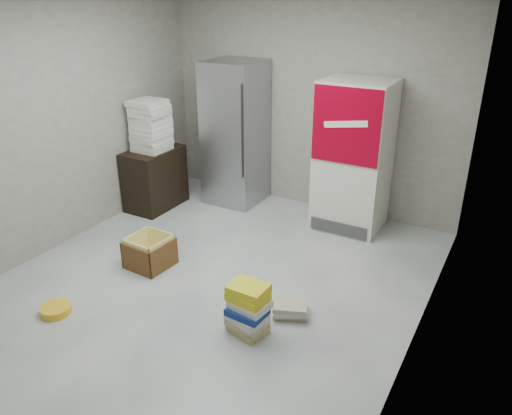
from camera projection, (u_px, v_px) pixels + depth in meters
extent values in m
plane|color=silver|center=(202.00, 290.00, 4.95)|extent=(5.00, 5.00, 0.00)
cube|color=#A69F95|center=(310.00, 102.00, 6.36)|extent=(4.00, 0.04, 2.80)
cube|color=#A69F95|center=(41.00, 126.00, 5.27)|extent=(0.04, 5.00, 2.80)
cube|color=#A69F95|center=(428.00, 200.00, 3.48)|extent=(0.04, 5.00, 2.80)
cube|color=#A8AAB0|center=(236.00, 134.00, 6.66)|extent=(0.70, 0.70, 1.90)
cylinder|color=#333333|center=(242.00, 132.00, 6.17)|extent=(0.02, 0.02, 1.19)
cube|color=silver|center=(354.00, 156.00, 5.94)|extent=(0.80, 0.70, 1.80)
cube|color=maroon|center=(346.00, 126.00, 5.47)|extent=(0.78, 0.02, 0.85)
cube|color=white|center=(346.00, 124.00, 5.44)|extent=(0.50, 0.01, 0.14)
cube|color=#3F3F3F|center=(338.00, 228.00, 5.98)|extent=(0.70, 0.02, 0.15)
cube|color=black|center=(155.00, 178.00, 6.67)|extent=(0.50, 0.80, 0.80)
cube|color=silver|center=(152.00, 148.00, 6.48)|extent=(0.40, 0.40, 0.06)
cube|color=silver|center=(152.00, 143.00, 6.45)|extent=(0.40, 0.40, 0.06)
cube|color=silver|center=(151.00, 138.00, 6.43)|extent=(0.42, 0.42, 0.06)
cube|color=silver|center=(151.00, 133.00, 6.40)|extent=(0.41, 0.41, 0.06)
cube|color=silver|center=(151.00, 128.00, 6.38)|extent=(0.41, 0.41, 0.06)
cube|color=silver|center=(151.00, 123.00, 6.37)|extent=(0.42, 0.42, 0.06)
cube|color=silver|center=(150.00, 118.00, 6.35)|extent=(0.42, 0.42, 0.06)
cube|color=silver|center=(150.00, 113.00, 6.30)|extent=(0.41, 0.41, 0.06)
cube|color=silver|center=(149.00, 108.00, 6.27)|extent=(0.41, 0.41, 0.06)
cube|color=silver|center=(147.00, 103.00, 6.25)|extent=(0.41, 0.41, 0.06)
cube|color=tan|center=(248.00, 328.00, 4.35)|extent=(0.37, 0.32, 0.07)
cube|color=tan|center=(247.00, 322.00, 4.32)|extent=(0.35, 0.29, 0.06)
cube|color=beige|center=(247.00, 317.00, 4.28)|extent=(0.37, 0.33, 0.07)
cube|color=navy|center=(247.00, 312.00, 4.24)|extent=(0.34, 0.27, 0.06)
cube|color=beige|center=(250.00, 304.00, 4.23)|extent=(0.35, 0.29, 0.07)
cube|color=gold|center=(248.00, 296.00, 4.22)|extent=(0.35, 0.29, 0.07)
cube|color=gold|center=(248.00, 289.00, 4.19)|extent=(0.32, 0.26, 0.08)
cube|color=tan|center=(290.00, 311.00, 4.59)|extent=(0.38, 0.34, 0.05)
cube|color=beige|center=(291.00, 309.00, 4.55)|extent=(0.38, 0.36, 0.05)
cube|color=tan|center=(290.00, 305.00, 4.52)|extent=(0.37, 0.34, 0.04)
cube|color=yellow|center=(151.00, 265.00, 5.38)|extent=(0.42, 0.42, 0.01)
cube|color=brown|center=(163.00, 245.00, 5.48)|extent=(0.42, 0.04, 0.30)
cube|color=brown|center=(136.00, 261.00, 5.17)|extent=(0.42, 0.04, 0.30)
cube|color=brown|center=(136.00, 248.00, 5.43)|extent=(0.04, 0.42, 0.30)
cube|color=brown|center=(164.00, 258.00, 5.22)|extent=(0.04, 0.42, 0.30)
cube|color=yellow|center=(162.00, 244.00, 5.46)|extent=(0.39, 0.03, 0.34)
cube|color=yellow|center=(137.00, 259.00, 5.17)|extent=(0.39, 0.03, 0.34)
cube|color=yellow|center=(137.00, 247.00, 5.41)|extent=(0.03, 0.39, 0.34)
cube|color=yellow|center=(163.00, 256.00, 5.22)|extent=(0.03, 0.39, 0.34)
cylinder|color=yellow|center=(56.00, 310.00, 4.59)|extent=(0.35, 0.35, 0.07)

